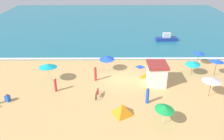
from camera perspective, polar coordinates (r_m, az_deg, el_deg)
ground_plane at (r=28.42m, az=1.38°, el=-2.27°), size 60.00×60.00×0.00m
ocean_water at (r=54.74m, az=0.57°, el=11.60°), size 60.00×44.00×0.10m
wave_breaker_foam at (r=34.07m, az=1.09°, el=2.84°), size 57.00×0.70×0.01m
lifeguard_cabana at (r=27.33m, az=10.87°, el=-0.85°), size 2.23×2.65×2.59m
beach_umbrella_0 at (r=33.73m, az=20.52°, el=3.99°), size 2.03×2.02×1.99m
beach_umbrella_1 at (r=31.21m, az=24.35°, el=2.13°), size 2.37×2.38×2.27m
beach_umbrella_2 at (r=30.57m, az=19.19°, el=1.67°), size 2.59×2.59×1.95m
beach_umbrella_4 at (r=29.75m, az=-1.28°, el=3.01°), size 2.42×2.44×2.14m
beach_umbrella_6 at (r=26.19m, az=23.26°, el=-2.18°), size 2.73×2.73×2.18m
beach_umbrella_7 at (r=28.01m, az=-15.47°, el=1.09°), size 2.71×2.72×2.40m
beach_umbrella_8 at (r=20.76m, az=12.83°, el=-9.06°), size 2.47×2.47×1.98m
beach_tent at (r=22.19m, az=2.55°, el=-9.54°), size 2.07×2.16×1.02m
parked_bicycle at (r=24.83m, az=-3.71°, el=-5.74°), size 0.27×1.81×0.76m
beachgoer_0 at (r=26.28m, az=-13.70°, el=-3.48°), size 0.40×0.40×1.71m
beachgoer_1 at (r=27.85m, az=-4.08°, el=-0.95°), size 0.34×0.34×1.79m
beachgoer_2 at (r=26.30m, az=-24.22°, el=-6.29°), size 0.53×0.53×0.88m
beachgoer_5 at (r=23.82m, az=8.66°, el=-6.30°), size 0.44×0.44×1.72m
beach_towel_0 at (r=31.80m, az=6.92°, el=0.73°), size 1.40×1.40×0.01m
beach_towel_1 at (r=29.33m, az=7.97°, el=-1.57°), size 1.49×1.45×0.01m
small_boat_0 at (r=42.75m, az=13.19°, el=7.61°), size 3.84×1.46×1.44m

